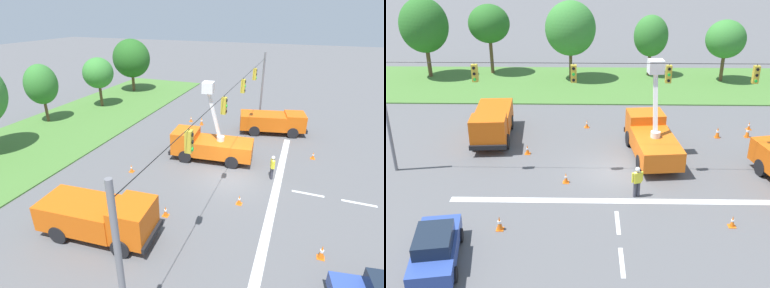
# 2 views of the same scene
# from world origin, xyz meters

# --- Properties ---
(ground_plane) EXTENTS (200.00, 200.00, 0.00)m
(ground_plane) POSITION_xyz_m (0.00, 0.00, 0.00)
(ground_plane) COLOR #565659
(grass_verge) EXTENTS (56.00, 12.00, 0.10)m
(grass_verge) POSITION_xyz_m (0.00, 18.00, 0.05)
(grass_verge) COLOR #477533
(grass_verge) RESTS_ON ground
(lane_markings) EXTENTS (17.60, 15.25, 0.01)m
(lane_markings) POSITION_xyz_m (0.00, -4.77, 0.00)
(lane_markings) COLOR silver
(lane_markings) RESTS_ON ground
(signal_gantry) EXTENTS (26.20, 0.33, 7.20)m
(signal_gantry) POSITION_xyz_m (0.04, -0.00, 4.58)
(signal_gantry) COLOR slate
(signal_gantry) RESTS_ON ground
(tree_far_west) EXTENTS (4.64, 4.72, 7.78)m
(tree_far_west) POSITION_xyz_m (-17.36, 20.17, 5.14)
(tree_far_west) COLOR brown
(tree_far_west) RESTS_ON ground
(tree_west) EXTENTS (4.11, 3.87, 7.00)m
(tree_west) POSITION_xyz_m (-11.33, 21.59, 5.08)
(tree_west) COLOR brown
(tree_west) RESTS_ON ground
(tree_centre) EXTENTS (4.84, 4.39, 7.60)m
(tree_centre) POSITION_xyz_m (-3.15, 19.51, 5.02)
(tree_centre) COLOR brown
(tree_centre) RESTS_ON ground
(tree_east) EXTENTS (3.40, 3.07, 6.10)m
(tree_east) POSITION_xyz_m (4.75, 21.05, 4.05)
(tree_east) COLOR brown
(tree_east) RESTS_ON ground
(tree_far_east) EXTENTS (3.80, 3.48, 5.95)m
(tree_far_east) POSITION_xyz_m (11.54, 19.14, 4.14)
(tree_far_east) COLOR brown
(tree_far_east) RESTS_ON ground
(utility_truck_bucket_lift) EXTENTS (3.06, 6.61, 6.19)m
(utility_truck_bucket_lift) POSITION_xyz_m (2.55, 2.32, 1.31)
(utility_truck_bucket_lift) COLOR orange
(utility_truck_bucket_lift) RESTS_ON ground
(utility_truck_support_near) EXTENTS (2.84, 6.33, 2.32)m
(utility_truck_support_near) POSITION_xyz_m (-8.04, 4.81, 1.24)
(utility_truck_support_near) COLOR #D6560F
(utility_truck_support_near) RESTS_ON ground
(sedan_blue) EXTENTS (2.45, 4.53, 1.56)m
(sedan_blue) POSITION_xyz_m (-7.91, -8.43, 0.79)
(sedan_blue) COLOR #2D4799
(sedan_blue) RESTS_ON ground
(road_worker) EXTENTS (0.62, 0.36, 1.77)m
(road_worker) POSITION_xyz_m (1.16, -2.78, 1.00)
(road_worker) COLOR #383842
(road_worker) RESTS_ON ground
(traffic_cone_foreground_left) EXTENTS (0.36, 0.36, 0.59)m
(traffic_cone_foreground_left) POSITION_xyz_m (5.50, -5.52, 0.28)
(traffic_cone_foreground_left) COLOR orange
(traffic_cone_foreground_left) RESTS_ON ground
(traffic_cone_foreground_right) EXTENTS (0.36, 0.36, 0.60)m
(traffic_cone_foreground_right) POSITION_xyz_m (-1.54, 6.98, 0.28)
(traffic_cone_foreground_right) COLOR orange
(traffic_cone_foreground_right) RESTS_ON ground
(traffic_cone_mid_left) EXTENTS (0.36, 0.36, 0.75)m
(traffic_cone_mid_left) POSITION_xyz_m (-5.67, -6.00, 0.37)
(traffic_cone_mid_left) COLOR orange
(traffic_cone_mid_left) RESTS_ON ground
(traffic_cone_near_bucket) EXTENTS (0.36, 0.36, 0.60)m
(traffic_cone_near_bucket) POSITION_xyz_m (10.31, 6.82, 0.29)
(traffic_cone_near_bucket) COLOR orange
(traffic_cone_near_bucket) RESTS_ON ground
(traffic_cone_lane_edge_a) EXTENTS (0.36, 0.36, 0.82)m
(traffic_cone_lane_edge_a) POSITION_xyz_m (9.75, 5.43, 0.41)
(traffic_cone_lane_edge_a) COLOR orange
(traffic_cone_lane_edge_a) RESTS_ON ground
(traffic_cone_lane_edge_b) EXTENTS (0.36, 0.36, 0.63)m
(traffic_cone_lane_edge_b) POSITION_xyz_m (-2.71, -1.35, 0.30)
(traffic_cone_lane_edge_b) COLOR orange
(traffic_cone_lane_edge_b) RESTS_ON ground
(traffic_cone_far_left) EXTENTS (0.36, 0.36, 0.64)m
(traffic_cone_far_left) POSITION_xyz_m (-5.36, 2.39, 0.31)
(traffic_cone_far_left) COLOR orange
(traffic_cone_far_left) RESTS_ON ground
(traffic_cone_far_right) EXTENTS (0.36, 0.36, 0.79)m
(traffic_cone_far_right) POSITION_xyz_m (7.62, 5.31, 0.40)
(traffic_cone_far_right) COLOR orange
(traffic_cone_far_right) RESTS_ON ground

